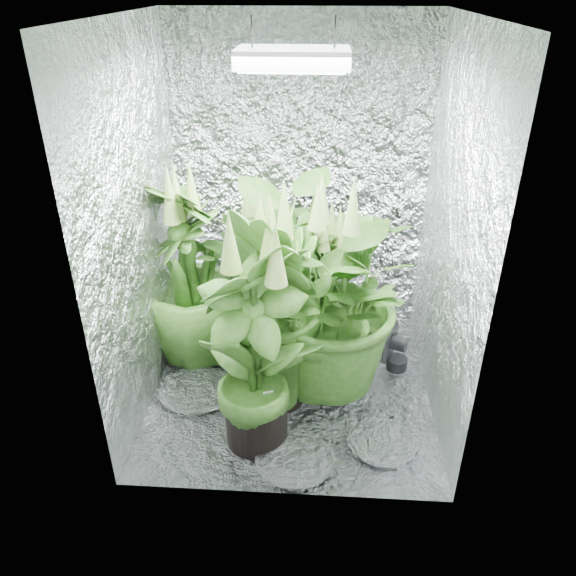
# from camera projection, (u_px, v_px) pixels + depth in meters

# --- Properties ---
(ground) EXTENTS (1.60, 1.60, 0.00)m
(ground) POSITION_uv_depth(u_px,v_px,m) (292.00, 386.00, 3.36)
(ground) COLOR silver
(ground) RESTS_ON ground
(walls) EXTENTS (1.62, 1.62, 2.00)m
(walls) POSITION_uv_depth(u_px,v_px,m) (292.00, 232.00, 2.87)
(walls) COLOR silver
(walls) RESTS_ON ground
(ceiling) EXTENTS (1.60, 1.60, 0.01)m
(ceiling) POSITION_uv_depth(u_px,v_px,m) (293.00, 15.00, 2.38)
(ceiling) COLOR silver
(ceiling) RESTS_ON walls
(grow_lamp) EXTENTS (0.50, 0.30, 0.22)m
(grow_lamp) POSITION_uv_depth(u_px,v_px,m) (293.00, 59.00, 2.47)
(grow_lamp) COLOR gray
(grow_lamp) RESTS_ON ceiling
(plant_a) EXTENTS (0.90, 0.90, 1.08)m
(plant_a) POSITION_uv_depth(u_px,v_px,m) (266.00, 271.00, 3.53)
(plant_a) COLOR black
(plant_a) RESTS_ON ground
(plant_b) EXTENTS (0.73, 0.73, 1.11)m
(plant_b) POSITION_uv_depth(u_px,v_px,m) (298.00, 284.00, 3.41)
(plant_b) COLOR black
(plant_b) RESTS_ON ground
(plant_c) EXTENTS (0.57, 0.57, 0.99)m
(plant_c) POSITION_uv_depth(u_px,v_px,m) (340.00, 291.00, 3.45)
(plant_c) COLOR black
(plant_c) RESTS_ON ground
(plant_d) EXTENTS (0.90, 0.90, 1.26)m
(plant_d) POSITION_uv_depth(u_px,v_px,m) (191.00, 274.00, 3.36)
(plant_d) COLOR black
(plant_d) RESTS_ON ground
(plant_e) EXTENTS (1.28, 1.28, 1.28)m
(plant_e) POSITION_uv_depth(u_px,v_px,m) (326.00, 299.00, 3.04)
(plant_e) COLOR black
(plant_e) RESTS_ON ground
(plant_f) EXTENTS (0.86, 0.86, 1.27)m
(plant_f) POSITION_uv_depth(u_px,v_px,m) (254.00, 347.00, 2.69)
(plant_f) COLOR black
(plant_f) RESTS_ON ground
(plant_g) EXTENTS (0.83, 0.83, 1.29)m
(plant_g) POSITION_uv_depth(u_px,v_px,m) (277.00, 309.00, 2.97)
(plant_g) COLOR black
(plant_g) RESTS_ON ground
(circulation_fan) EXTENTS (0.18, 0.27, 0.33)m
(circulation_fan) POSITION_uv_depth(u_px,v_px,m) (394.00, 349.00, 3.45)
(circulation_fan) COLOR black
(circulation_fan) RESTS_ON ground
(plant_label) EXTENTS (0.06, 0.04, 0.08)m
(plant_label) POSITION_uv_depth(u_px,v_px,m) (269.00, 399.00, 2.80)
(plant_label) COLOR white
(plant_label) RESTS_ON plant_f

